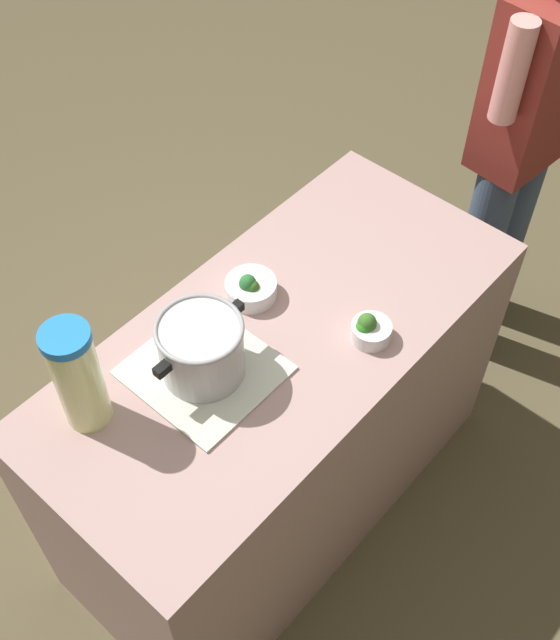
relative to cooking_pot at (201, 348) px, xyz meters
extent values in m
plane|color=brown|center=(0.22, -0.06, -0.98)|extent=(8.00, 8.00, 0.00)
cube|color=#AA8884|center=(0.22, -0.06, -0.54)|extent=(1.40, 0.64, 0.88)
cube|color=beige|center=(0.00, 0.00, -0.09)|extent=(0.32, 0.34, 0.01)
cylinder|color=#B7B7BC|center=(0.00, 0.00, -0.01)|extent=(0.21, 0.21, 0.16)
torus|color=#99999E|center=(0.00, 0.00, 0.07)|extent=(0.21, 0.21, 0.01)
cube|color=black|center=(-0.12, 0.00, 0.04)|extent=(0.04, 0.02, 0.02)
cube|color=black|center=(0.12, 0.00, 0.04)|extent=(0.04, 0.02, 0.02)
cylinder|color=#E2E99A|center=(-0.27, 0.11, 0.05)|extent=(0.11, 0.11, 0.28)
cylinder|color=blue|center=(-0.27, 0.11, 0.20)|extent=(0.11, 0.11, 0.02)
ellipsoid|color=yellow|center=(-0.25, 0.11, 0.12)|extent=(0.04, 0.04, 0.01)
cylinder|color=silver|center=(0.36, -0.24, -0.07)|extent=(0.10, 0.10, 0.05)
ellipsoid|color=#356822|center=(0.35, -0.23, -0.04)|extent=(0.05, 0.05, 0.06)
ellipsoid|color=#32722B|center=(0.35, -0.23, -0.04)|extent=(0.04, 0.04, 0.05)
ellipsoid|color=#2C8121|center=(0.34, -0.23, -0.05)|extent=(0.05, 0.05, 0.05)
cylinder|color=silver|center=(0.26, 0.08, -0.07)|extent=(0.14, 0.14, 0.05)
ellipsoid|color=#366821|center=(0.25, 0.07, -0.04)|extent=(0.04, 0.04, 0.04)
ellipsoid|color=#276C31|center=(0.25, 0.08, -0.04)|extent=(0.05, 0.05, 0.05)
ellipsoid|color=#267327|center=(0.25, 0.09, -0.05)|extent=(0.04, 0.04, 0.05)
cylinder|color=#415270|center=(1.20, -0.13, -0.56)|extent=(0.14, 0.14, 0.84)
cylinder|color=#415270|center=(1.40, -0.13, -0.56)|extent=(0.14, 0.14, 0.84)
cube|color=maroon|center=(1.30, -0.13, 0.14)|extent=(0.36, 0.23, 0.56)
cylinder|color=#DA8D88|center=(1.09, -0.13, 0.27)|extent=(0.08, 0.08, 0.30)
camera|label=1|loc=(-0.74, -0.91, 1.52)|focal=44.91mm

